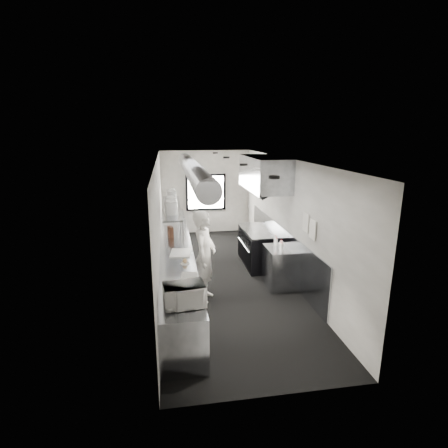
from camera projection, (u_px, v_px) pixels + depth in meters
name	position (u px, v px, depth m)	size (l,w,h in m)	color
floor	(225.00, 277.00, 8.47)	(3.00, 8.00, 0.01)	black
ceiling	(225.00, 159.00, 7.75)	(3.00, 8.00, 0.01)	silver
wall_back	(206.00, 192.00, 11.93)	(3.00, 0.02, 2.80)	silver
wall_front	(279.00, 300.00, 4.29)	(3.00, 0.02, 2.80)	silver
wall_left	(159.00, 223.00, 7.88)	(0.02, 8.00, 2.80)	silver
wall_right	(287.00, 218.00, 8.34)	(0.02, 8.00, 2.80)	silver
wall_cladding	(281.00, 248.00, 8.84)	(0.03, 5.50, 1.10)	gray
hvac_duct	(192.00, 169.00, 8.09)	(0.40, 0.40, 6.40)	#94969D
service_window	(206.00, 192.00, 11.89)	(1.36, 0.05, 1.25)	white
exhaust_hood	(264.00, 173.00, 8.70)	(0.81, 2.20, 0.88)	gray
prep_counter	(177.00, 270.00, 7.70)	(0.70, 6.00, 0.90)	gray
pass_shelf	(172.00, 208.00, 8.84)	(0.45, 3.00, 0.68)	gray
range	(260.00, 247.00, 9.18)	(0.88, 1.60, 0.94)	black
bottle_station	(281.00, 267.00, 7.86)	(0.65, 0.80, 0.90)	gray
far_work_table	(173.00, 227.00, 11.23)	(0.70, 1.20, 0.90)	gray
notice_sheet_a	(306.00, 222.00, 7.14)	(0.02, 0.28, 0.38)	white
notice_sheet_b	(313.00, 229.00, 6.82)	(0.02, 0.28, 0.38)	white
line_cook	(204.00, 256.00, 7.12)	(0.69, 0.45, 1.89)	white
microwave	(184.00, 295.00, 5.15)	(0.55, 0.42, 0.33)	white
deli_tub_a	(171.00, 289.00, 5.63)	(0.13, 0.13, 0.09)	beige
deli_tub_b	(173.00, 286.00, 5.72)	(0.14, 0.14, 0.10)	beige
newspaper	(189.00, 276.00, 6.25)	(0.29, 0.36, 0.01)	silver
small_plate	(185.00, 263.00, 6.83)	(0.18, 0.18, 0.02)	silver
pastry	(185.00, 261.00, 6.81)	(0.09, 0.09, 0.09)	tan
cutting_board	(181.00, 253.00, 7.42)	(0.42, 0.56, 0.02)	silver
knife_block	(171.00, 232.00, 8.56)	(0.11, 0.24, 0.26)	#532C1D
plate_stack_a	(172.00, 208.00, 7.94)	(0.26, 0.26, 0.30)	silver
plate_stack_b	(171.00, 203.00, 8.38)	(0.25, 0.25, 0.32)	silver
plate_stack_c	(172.00, 197.00, 9.11)	(0.24, 0.24, 0.34)	silver
plate_stack_d	(171.00, 195.00, 9.45)	(0.22, 0.22, 0.34)	silver
squeeze_bottle_a	(282.00, 248.00, 7.47)	(0.06, 0.06, 0.19)	silver
squeeze_bottle_b	(281.00, 246.00, 7.61)	(0.06, 0.06, 0.17)	silver
squeeze_bottle_c	(281.00, 245.00, 7.71)	(0.06, 0.06, 0.18)	silver
squeeze_bottle_d	(276.00, 242.00, 7.89)	(0.06, 0.06, 0.17)	silver
squeeze_bottle_e	(275.00, 240.00, 7.98)	(0.07, 0.07, 0.20)	silver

